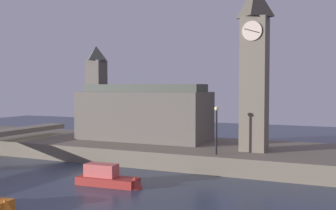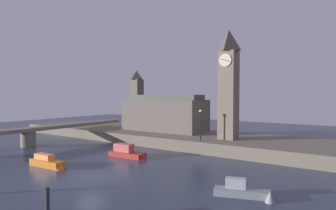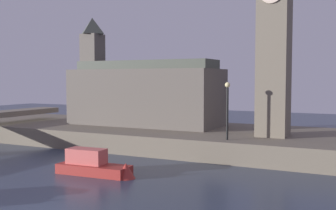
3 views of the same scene
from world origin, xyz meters
The scene contains 5 objects.
far_embankment centered at (0.00, 20.00, 0.75)m, with size 70.00×12.00×1.50m, color #6B6051.
clock_tower centered at (5.18, 18.53, 8.90)m, with size 2.39×2.43×14.31m.
parliament_hall centered at (-7.40, 21.13, 4.43)m, with size 13.77×5.74×10.09m.
streetlamp centered at (2.79, 15.29, 3.97)m, with size 0.36×0.36×3.96m.
boat_dinghy_red centered at (-2.60, 7.95, 0.51)m, with size 5.28×1.83×1.75m.
Camera 1 is at (12.65, -16.28, 7.06)m, focal length 42.96 mm.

